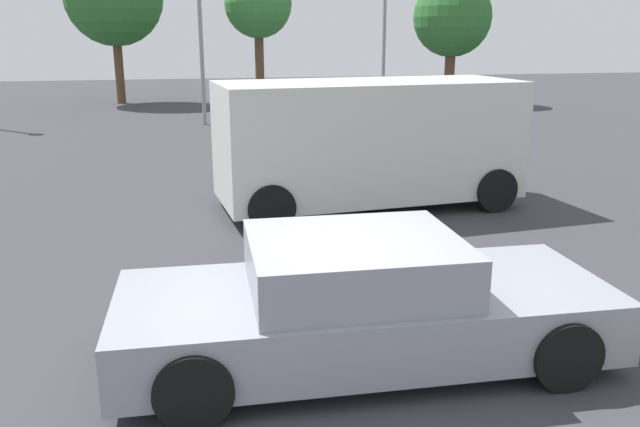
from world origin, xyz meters
TOP-DOWN VIEW (x-y plane):
  - ground_plane at (0.00, 0.00)m, footprint 80.00×80.00m
  - sedan_foreground at (0.30, -0.06)m, footprint 4.63×1.99m
  - van_white at (1.92, 5.39)m, footprint 5.35×2.61m
  - pedestrian at (4.19, 8.30)m, footprint 0.56×0.30m
  - tree_back_left at (10.27, 21.54)m, footprint 3.32×3.32m
  - tree_back_right at (2.44, 25.13)m, footprint 3.04×3.04m

SIDE VIEW (x-z plane):
  - ground_plane at x=0.00m, z-range 0.00..0.00m
  - sedan_foreground at x=0.30m, z-range -0.04..1.17m
  - pedestrian at x=4.19m, z-range 0.17..1.93m
  - van_white at x=1.92m, z-range 0.09..2.31m
  - tree_back_left at x=10.27m, z-range 0.96..6.26m
  - tree_back_right at x=2.44m, z-range 1.32..7.11m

